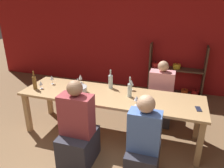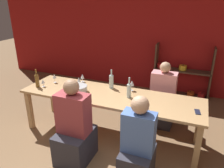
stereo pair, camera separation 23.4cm
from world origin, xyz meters
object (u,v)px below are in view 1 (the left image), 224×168
Objects in this scene: person_near_b at (78,134)px; wine_glass_white_e at (137,99)px; wine_bottle_green at (111,81)px; wine_glass_white_b at (148,102)px; wine_glass_white_a at (41,83)px; cell_phone at (198,109)px; shelf_unit at (173,78)px; wine_bottle_amber at (130,89)px; wine_glass_white_d at (52,78)px; person_near_a at (143,149)px; person_far_a at (160,100)px; wine_glass_white_c at (80,77)px; mixing_bowl at (78,89)px; wine_bottle_dark at (34,82)px; dining_table at (110,99)px; wine_glass_red_b at (131,83)px; wine_glass_red_a at (77,81)px.

wine_glass_white_e is at bearing 36.19° from person_near_b.
wine_glass_white_b is (0.74, -0.55, -0.03)m from wine_bottle_green.
wine_glass_white_a reaches higher than cell_phone.
shelf_unit reaches higher than wine_bottle_amber.
shelf_unit is 2.33m from cell_phone.
person_near_a is (1.88, -0.91, -0.45)m from wine_glass_white_d.
wine_glass_white_e is at bearing -99.97° from shelf_unit.
cell_phone is 0.13× the size of person_far_a.
wine_glass_white_c is 0.13× the size of person_far_a.
wine_bottle_amber reaches higher than mixing_bowl.
wine_glass_white_d is at bearing -154.19° from wine_glass_white_c.
wine_glass_white_e is at bearing 168.76° from wine_glass_white_b.
wine_glass_white_a is (-1.15, -0.40, -0.04)m from wine_bottle_green.
wine_bottle_amber is at bearing 115.71° from person_near_a.
wine_bottle_dark is 0.26× the size of person_near_b.
cell_phone is (1.45, -0.36, -0.13)m from wine_bottle_green.
wine_bottle_amber is at bearing 138.80° from wine_glass_white_b.
person_far_a reaches higher than wine_glass_white_a.
person_far_a reaches higher than cell_phone.
dining_table is 19.63× the size of wine_glass_white_e.
wine_glass_white_b is at bearing -164.75° from cell_phone.
wine_glass_white_a is at bearing -138.54° from wine_glass_white_c.
shelf_unit is 7.97× the size of wine_glass_white_d.
mixing_bowl is 0.91m from wine_glass_red_b.
wine_glass_white_b is at bearing -4.61° from wine_glass_white_a.
mixing_bowl is 1.04m from wine_glass_white_e.
mixing_bowl is at bearing 171.77° from wine_glass_white_e.
person_near_b reaches higher than wine_glass_white_d.
wine_glass_white_d is at bearing -173.11° from wine_glass_red_b.
wine_bottle_amber reaches higher than wine_glass_white_b.
wine_bottle_amber is at bearing -7.11° from wine_glass_red_a.
wine_glass_red_a is at bearing -167.13° from wine_bottle_green.
wine_bottle_dark is 1.32m from person_near_b.
wine_glass_white_d is 1.36m from person_near_b.
wine_glass_white_e is at bearing -3.93° from wine_glass_white_a.
cell_phone is 0.13× the size of person_near_a.
person_near_a is (0.39, -0.81, -0.46)m from wine_bottle_amber.
wine_glass_white_d reaches higher than wine_glass_white_a.
wine_glass_white_b is 0.81× the size of wine_glass_red_b.
person_far_a is at bearing 74.70° from wine_glass_white_e.
wine_glass_white_c is 0.97× the size of cell_phone.
dining_table is (-0.91, -2.17, 0.28)m from shelf_unit.
wine_glass_white_c is (-1.02, 0.33, -0.03)m from wine_bottle_amber.
wine_glass_white_c is at bearing 41.46° from wine_glass_white_a.
wine_bottle_green reaches higher than wine_glass_white_e.
wine_glass_red_a is 1.39m from wine_glass_white_b.
wine_bottle_green is 0.26× the size of person_near_b.
wine_glass_white_b is at bearing -36.52° from wine_bottle_green.
wine_bottle_dark is at bearing 23.75° from person_far_a.
mixing_bowl is 0.26× the size of person_near_a.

